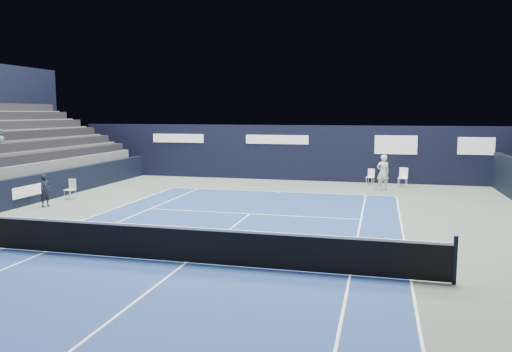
{
  "coord_description": "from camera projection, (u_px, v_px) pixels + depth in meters",
  "views": [
    {
      "loc": [
        4.72,
        -11.49,
        3.8
      ],
      "look_at": [
        -0.06,
        7.6,
        1.3
      ],
      "focal_mm": 35.0,
      "sensor_mm": 36.0,
      "label": 1
    }
  ],
  "objects": [
    {
      "name": "folding_chair_back_a",
      "position": [
        371.0,
        174.0,
        26.67
      ],
      "size": [
        0.46,
        0.48,
        0.83
      ],
      "rotation": [
        0.0,
        0.0,
        -0.33
      ],
      "color": "white",
      "rests_on": "ground"
    },
    {
      "name": "ground",
      "position": [
        212.0,
        243.0,
        14.6
      ],
      "size": [
        48.0,
        48.0,
        0.0
      ],
      "primitive_type": "plane",
      "color": "#4B5950",
      "rests_on": "ground"
    },
    {
      "name": "folding_chair_back_b",
      "position": [
        403.0,
        176.0,
        25.79
      ],
      "size": [
        0.52,
        0.51,
        0.98
      ],
      "rotation": [
        0.0,
        0.0,
        -0.23
      ],
      "color": "white",
      "rests_on": "ground"
    },
    {
      "name": "tennis_player",
      "position": [
        383.0,
        172.0,
        24.61
      ],
      "size": [
        0.75,
        0.92,
        1.76
      ],
      "color": "silver",
      "rests_on": "ground"
    },
    {
      "name": "tennis_net",
      "position": [
        185.0,
        244.0,
        12.61
      ],
      "size": [
        12.9,
        0.1,
        1.1
      ],
      "color": "black",
      "rests_on": "ground"
    },
    {
      "name": "line_judge",
      "position": [
        45.0,
        191.0,
        20.23
      ],
      "size": [
        0.43,
        0.55,
        1.32
      ],
      "primitive_type": "imported",
      "rotation": [
        0.0,
        0.0,
        1.31
      ],
      "color": "black",
      "rests_on": "ground"
    },
    {
      "name": "court_markings",
      "position": [
        186.0,
        263.0,
        12.67
      ],
      "size": [
        11.03,
        23.83,
        0.0
      ],
      "color": "white",
      "rests_on": "court_surface"
    },
    {
      "name": "back_sponsor_wall",
      "position": [
        295.0,
        153.0,
        28.35
      ],
      "size": [
        26.0,
        0.63,
        3.1
      ],
      "color": "black",
      "rests_on": "ground"
    },
    {
      "name": "side_barrier_left",
      "position": [
        26.0,
        191.0,
        20.64
      ],
      "size": [
        0.33,
        22.0,
        1.2
      ],
      "color": "black",
      "rests_on": "ground"
    },
    {
      "name": "court_surface",
      "position": [
        186.0,
        263.0,
        12.67
      ],
      "size": [
        10.97,
        23.77,
        0.01
      ],
      "primitive_type": "cube",
      "color": "navy",
      "rests_on": "ground"
    },
    {
      "name": "line_judge_chair",
      "position": [
        71.0,
        188.0,
        22.14
      ],
      "size": [
        0.44,
        0.43,
        0.88
      ],
      "rotation": [
        0.0,
        0.0,
        -0.14
      ],
      "color": "silver",
      "rests_on": "ground"
    }
  ]
}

